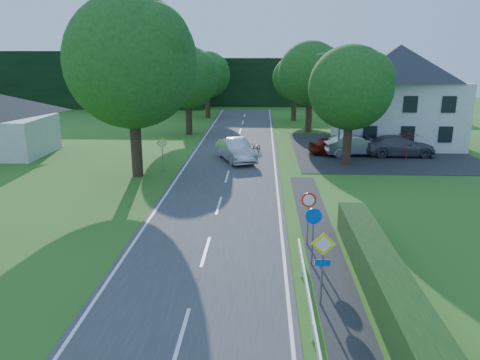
# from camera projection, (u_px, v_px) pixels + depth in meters

# --- Properties ---
(road) EXTENTS (7.00, 80.00, 0.04)m
(road) POSITION_uv_depth(u_px,v_px,m) (222.00, 195.00, 27.22)
(road) COLOR #3A3A3D
(road) RESTS_ON ground
(parking_pad) EXTENTS (14.00, 16.00, 0.04)m
(parking_pad) POSITION_uv_depth(u_px,v_px,m) (378.00, 150.00, 39.17)
(parking_pad) COLOR black
(parking_pad) RESTS_ON ground
(line_edge_left) EXTENTS (0.12, 80.00, 0.01)m
(line_edge_left) POSITION_uv_depth(u_px,v_px,m) (167.00, 193.00, 27.37)
(line_edge_left) COLOR white
(line_edge_left) RESTS_ON road
(line_edge_right) EXTENTS (0.12, 80.00, 0.01)m
(line_edge_right) POSITION_uv_depth(u_px,v_px,m) (278.00, 195.00, 27.06)
(line_edge_right) COLOR white
(line_edge_right) RESTS_ON road
(line_centre) EXTENTS (0.12, 80.00, 0.01)m
(line_centre) POSITION_uv_depth(u_px,v_px,m) (222.00, 194.00, 27.22)
(line_centre) COLOR white
(line_centre) RESTS_ON road
(tree_main) EXTENTS (9.40, 9.40, 11.64)m
(tree_main) POSITION_uv_depth(u_px,v_px,m) (133.00, 88.00, 29.79)
(tree_main) COLOR #1A4915
(tree_main) RESTS_ON ground
(tree_left_far) EXTENTS (7.00, 7.00, 8.58)m
(tree_left_far) POSITION_uv_depth(u_px,v_px,m) (188.00, 91.00, 45.55)
(tree_left_far) COLOR #1A4915
(tree_left_far) RESTS_ON ground
(tree_right_far) EXTENTS (7.40, 7.40, 9.09)m
(tree_right_far) POSITION_uv_depth(u_px,v_px,m) (310.00, 87.00, 46.84)
(tree_right_far) COLOR #1A4915
(tree_right_far) RESTS_ON ground
(tree_left_back) EXTENTS (6.60, 6.60, 8.07)m
(tree_left_back) POSITION_uv_depth(u_px,v_px,m) (207.00, 85.00, 57.14)
(tree_left_back) COLOR #1A4915
(tree_left_back) RESTS_ON ground
(tree_right_back) EXTENTS (6.20, 6.20, 7.56)m
(tree_right_back) POSITION_uv_depth(u_px,v_px,m) (294.00, 88.00, 54.79)
(tree_right_back) COLOR #1A4915
(tree_right_back) RESTS_ON ground
(tree_right_mid) EXTENTS (7.00, 7.00, 8.58)m
(tree_right_mid) POSITION_uv_depth(u_px,v_px,m) (349.00, 106.00, 33.37)
(tree_right_mid) COLOR #1A4915
(tree_right_mid) RESTS_ON ground
(treeline_left) EXTENTS (44.00, 6.00, 8.00)m
(treeline_left) POSITION_uv_depth(u_px,v_px,m) (54.00, 79.00, 67.87)
(treeline_left) COLOR black
(treeline_left) RESTS_ON ground
(treeline_right) EXTENTS (30.00, 5.00, 7.00)m
(treeline_right) POSITION_uv_depth(u_px,v_px,m) (301.00, 82.00, 70.17)
(treeline_right) COLOR black
(treeline_right) RESTS_ON ground
(house_white) EXTENTS (10.60, 8.40, 8.60)m
(house_white) POSITION_uv_depth(u_px,v_px,m) (397.00, 94.00, 40.78)
(house_white) COLOR silver
(house_white) RESTS_ON ground
(streetlight) EXTENTS (2.03, 0.18, 8.00)m
(streetlight) POSITION_uv_depth(u_px,v_px,m) (339.00, 101.00, 35.27)
(streetlight) COLOR gray
(streetlight) RESTS_ON ground
(sign_priority_right) EXTENTS (0.78, 0.09, 2.59)m
(sign_priority_right) POSITION_uv_depth(u_px,v_px,m) (323.00, 256.00, 14.98)
(sign_priority_right) COLOR gray
(sign_priority_right) RESTS_ON ground
(sign_roundabout) EXTENTS (0.64, 0.08, 2.37)m
(sign_roundabout) POSITION_uv_depth(u_px,v_px,m) (313.00, 225.00, 17.90)
(sign_roundabout) COLOR gray
(sign_roundabout) RESTS_ON ground
(sign_speed_limit) EXTENTS (0.64, 0.11, 2.37)m
(sign_speed_limit) POSITION_uv_depth(u_px,v_px,m) (308.00, 206.00, 19.79)
(sign_speed_limit) COLOR gray
(sign_speed_limit) RESTS_ON ground
(sign_priority_left) EXTENTS (0.78, 0.09, 2.44)m
(sign_priority_left) POSITION_uv_depth(u_px,v_px,m) (162.00, 148.00, 31.77)
(sign_priority_left) COLOR gray
(sign_priority_left) RESTS_ON ground
(moving_car) EXTENTS (3.53, 5.36, 1.67)m
(moving_car) POSITION_uv_depth(u_px,v_px,m) (236.00, 150.00, 35.23)
(moving_car) COLOR #BCBBC0
(moving_car) RESTS_ON road
(motorcycle) EXTENTS (1.24, 1.82, 0.91)m
(motorcycle) POSITION_uv_depth(u_px,v_px,m) (256.00, 148.00, 37.79)
(motorcycle) COLOR black
(motorcycle) RESTS_ON road
(parked_car_red) EXTENTS (4.25, 2.64, 1.35)m
(parked_car_red) POSITION_uv_depth(u_px,v_px,m) (334.00, 145.00, 37.75)
(parked_car_red) COLOR maroon
(parked_car_red) RESTS_ON parking_pad
(parked_car_silver_a) EXTENTS (5.18, 2.54, 1.63)m
(parked_car_silver_a) POSITION_uv_depth(u_px,v_px,m) (354.00, 145.00, 37.13)
(parked_car_silver_a) COLOR #ABAAAF
(parked_car_silver_a) RESTS_ON parking_pad
(parked_car_grey) EXTENTS (5.53, 2.30, 1.60)m
(parked_car_grey) POSITION_uv_depth(u_px,v_px,m) (399.00, 146.00, 36.92)
(parked_car_grey) COLOR #55555A
(parked_car_grey) RESTS_ON parking_pad
(parked_car_silver_b) EXTENTS (5.95, 4.17, 1.51)m
(parked_car_silver_b) POSITION_uv_depth(u_px,v_px,m) (428.00, 140.00, 39.72)
(parked_car_silver_b) COLOR silver
(parked_car_silver_b) RESTS_ON parking_pad
(parasol) EXTENTS (2.91, 2.94, 2.15)m
(parasol) POSITION_uv_depth(u_px,v_px,m) (407.00, 146.00, 35.56)
(parasol) COLOR red
(parasol) RESTS_ON parking_pad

